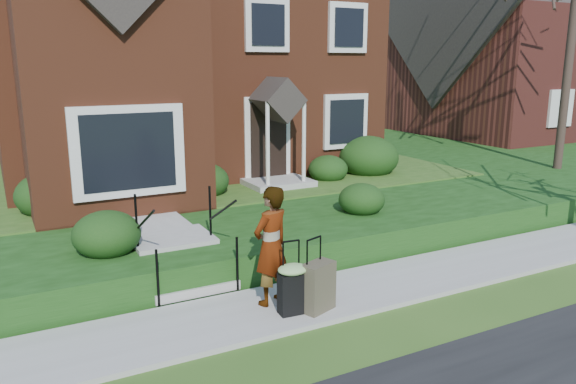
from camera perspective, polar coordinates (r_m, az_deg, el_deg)
ground at (r=9.51m, az=7.44°, el=-9.99°), size 120.00×120.00×0.00m
sidewalk at (r=9.49m, az=7.45°, el=-9.77°), size 60.00×1.60×0.08m
terrace at (r=20.46m, az=-1.02°, el=3.49°), size 44.00×20.00×0.60m
walkway at (r=12.75m, az=-15.19°, el=-1.36°), size 1.20×6.00×0.06m
main_house at (r=17.48m, az=-12.06°, el=17.91°), size 10.40×10.20×9.40m
neighbour_house at (r=27.86m, az=22.28°, el=15.31°), size 9.40×8.00×9.20m
front_steps at (r=9.86m, az=-10.94°, el=-6.31°), size 1.40×2.02×1.50m
foundation_shrubs at (r=13.61m, az=-2.46°, el=1.99°), size 10.00×4.94×1.20m
woman at (r=8.50m, az=-1.73°, el=-5.48°), size 0.78×0.65×1.84m
suitcase_black at (r=8.32m, az=0.50°, el=-9.51°), size 0.49×0.41×1.11m
suitcase_olive at (r=8.46m, az=3.07°, el=-9.56°), size 0.58×0.45×1.12m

